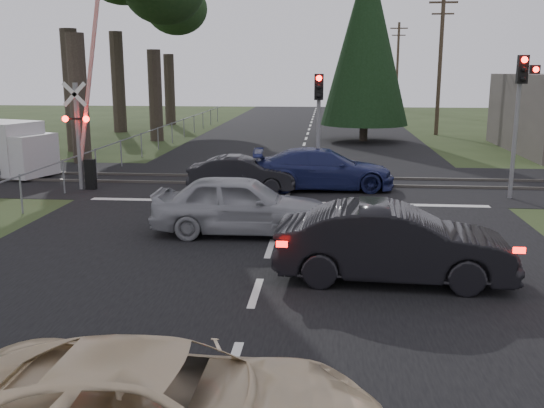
# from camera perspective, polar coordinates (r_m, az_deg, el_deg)

# --- Properties ---
(ground) EXTENTS (120.00, 120.00, 0.00)m
(ground) POSITION_cam_1_polar(r_m,az_deg,el_deg) (11.90, -1.55, -8.40)
(ground) COLOR #2B391A
(ground) RESTS_ON ground
(road) EXTENTS (14.00, 100.00, 0.01)m
(road) POSITION_cam_1_polar(r_m,az_deg,el_deg) (21.50, 1.58, 1.16)
(road) COLOR black
(road) RESTS_ON ground
(rail_corridor) EXTENTS (120.00, 8.00, 0.01)m
(rail_corridor) POSITION_cam_1_polar(r_m,az_deg,el_deg) (23.46, 1.90, 2.12)
(rail_corridor) COLOR black
(rail_corridor) RESTS_ON ground
(stop_line) EXTENTS (13.00, 0.35, 0.00)m
(stop_line) POSITION_cam_1_polar(r_m,az_deg,el_deg) (19.74, 1.25, 0.15)
(stop_line) COLOR silver
(stop_line) RESTS_ON ground
(rail_near) EXTENTS (120.00, 0.12, 0.10)m
(rail_near) POSITION_cam_1_polar(r_m,az_deg,el_deg) (22.66, 1.78, 1.87)
(rail_near) COLOR #59544C
(rail_near) RESTS_ON ground
(rail_far) EXTENTS (120.00, 0.12, 0.10)m
(rail_far) POSITION_cam_1_polar(r_m,az_deg,el_deg) (24.23, 2.01, 2.57)
(rail_far) COLOR #59544C
(rail_far) RESTS_ON ground
(crossing_signal) EXTENTS (1.62, 0.38, 6.96)m
(crossing_signal) POSITION_cam_1_polar(r_m,az_deg,el_deg) (22.63, -17.25, 6.43)
(crossing_signal) COLOR slate
(crossing_signal) RESTS_ON ground
(traffic_signal_right) EXTENTS (0.68, 0.48, 4.70)m
(traffic_signal_right) POSITION_cam_1_polar(r_m,az_deg,el_deg) (21.45, 22.38, 9.12)
(traffic_signal_right) COLOR slate
(traffic_signal_right) RESTS_ON ground
(traffic_signal_center) EXTENTS (0.32, 0.48, 4.10)m
(traffic_signal_center) POSITION_cam_1_polar(r_m,az_deg,el_deg) (21.76, 4.40, 8.71)
(traffic_signal_center) COLOR slate
(traffic_signal_center) RESTS_ON ground
(utility_pole_mid) EXTENTS (1.80, 0.26, 9.00)m
(utility_pole_mid) POSITION_cam_1_polar(r_m,az_deg,el_deg) (41.65, 15.54, 12.77)
(utility_pole_mid) COLOR #4C3D2D
(utility_pole_mid) RESTS_ON ground
(utility_pole_far) EXTENTS (1.80, 0.26, 9.00)m
(utility_pole_far) POSITION_cam_1_polar(r_m,az_deg,el_deg) (66.42, 11.72, 12.72)
(utility_pole_far) COLOR #4C3D2D
(utility_pole_far) RESTS_ON ground
(conifer_tree) EXTENTS (5.20, 5.20, 11.00)m
(conifer_tree) POSITION_cam_1_polar(r_m,az_deg,el_deg) (37.13, 8.89, 15.10)
(conifer_tree) COLOR #473D33
(conifer_tree) RESTS_ON ground
(fence_left) EXTENTS (0.10, 36.00, 1.20)m
(fence_left) POSITION_cam_1_polar(r_m,az_deg,el_deg) (35.01, -9.97, 5.40)
(fence_left) COLOR slate
(fence_left) RESTS_ON ground
(dark_hatchback) EXTENTS (4.85, 1.90, 1.57)m
(dark_hatchback) POSITION_cam_1_polar(r_m,az_deg,el_deg) (12.60, 11.32, -3.67)
(dark_hatchback) COLOR black
(dark_hatchback) RESTS_ON ground
(silver_car) EXTENTS (4.62, 1.92, 1.57)m
(silver_car) POSITION_cam_1_polar(r_m,az_deg,el_deg) (15.89, -3.00, -0.07)
(silver_car) COLOR gray
(silver_car) RESTS_ON ground
(blue_sedan) EXTENTS (5.20, 2.46, 1.47)m
(blue_sedan) POSITION_cam_1_polar(r_m,az_deg,el_deg) (21.94, 4.86, 3.29)
(blue_sedan) COLOR navy
(blue_sedan) RESTS_ON ground
(dark_car_far) EXTENTS (3.81, 1.36, 1.25)m
(dark_car_far) POSITION_cam_1_polar(r_m,az_deg,el_deg) (21.48, -2.81, 2.82)
(dark_car_far) COLOR black
(dark_car_far) RESTS_ON ground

